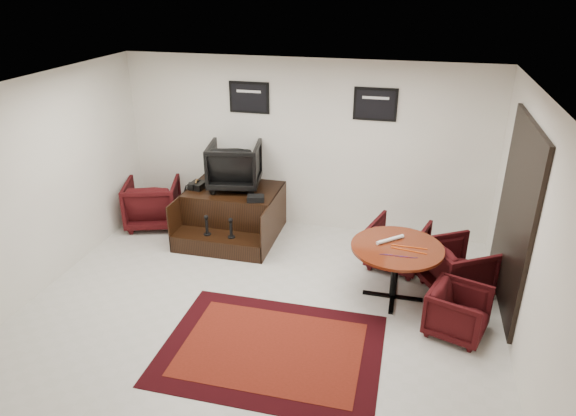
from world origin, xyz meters
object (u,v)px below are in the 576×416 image
object	(u,v)px
armchair_side	(152,201)
meeting_table	(397,253)
shine_chair	(234,163)
table_chair_back	(398,242)
shine_podium	(234,214)
table_chair_corner	(458,310)
table_chair_window	(458,265)

from	to	relation	value
armchair_side	meeting_table	size ratio (longest dim) A/B	0.75
shine_chair	table_chair_back	size ratio (longest dim) A/B	1.07
armchair_side	table_chair_back	bearing A→B (deg)	156.23
meeting_table	armchair_side	bearing A→B (deg)	162.89
shine_chair	meeting_table	xyz separation A→B (m)	(2.68, -1.44, -0.50)
armchair_side	meeting_table	xyz separation A→B (m)	(4.12, -1.27, 0.24)
shine_podium	meeting_table	size ratio (longest dim) A/B	1.30
meeting_table	table_chair_corner	bearing A→B (deg)	-36.79
meeting_table	table_chair_window	size ratio (longest dim) A/B	1.49
armchair_side	table_chair_back	distance (m)	4.14
table_chair_back	armchair_side	bearing A→B (deg)	10.31
shine_chair	table_chair_window	distance (m)	3.74
shine_chair	table_chair_corner	size ratio (longest dim) A/B	1.24
shine_podium	table_chair_corner	world-z (taller)	shine_podium
table_chair_back	table_chair_window	bearing A→B (deg)	165.59
shine_chair	armchair_side	world-z (taller)	shine_chair
shine_podium	table_chair_corner	size ratio (longest dim) A/B	2.30
table_chair_back	table_chair_corner	xyz separation A→B (m)	(0.78, -1.43, -0.05)
armchair_side	table_chair_window	world-z (taller)	armchair_side
table_chair_back	table_chair_corner	world-z (taller)	table_chair_back
meeting_table	table_chair_corner	xyz separation A→B (m)	(0.78, -0.58, -0.35)
meeting_table	table_chair_corner	distance (m)	1.03
shine_chair	meeting_table	size ratio (longest dim) A/B	0.70
shine_podium	shine_chair	world-z (taller)	shine_chair
armchair_side	table_chair_window	xyz separation A→B (m)	(4.93, -0.89, -0.05)
meeting_table	shine_chair	bearing A→B (deg)	151.77
shine_chair	table_chair_corner	bearing A→B (deg)	139.74
shine_podium	shine_chair	xyz separation A→B (m)	(0.00, 0.15, 0.83)
shine_chair	table_chair_corner	world-z (taller)	shine_chair
table_chair_back	shine_chair	bearing A→B (deg)	3.75
shine_podium	meeting_table	world-z (taller)	meeting_table
armchair_side	shine_podium	bearing A→B (deg)	162.76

